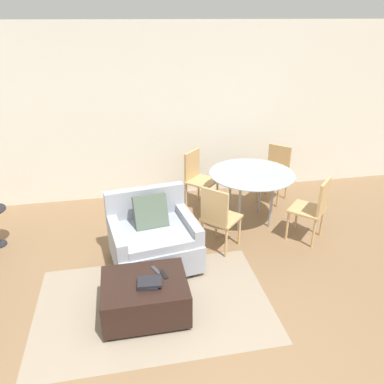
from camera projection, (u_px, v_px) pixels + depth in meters
The scene contains 13 objects.
ground_plane at pixel (187, 378), 3.19m from camera, with size 20.00×20.00×0.00m, color brown.
wall_back at pixel (145, 115), 5.91m from camera, with size 12.00×0.06×2.75m.
area_rug at pixel (154, 304), 4.01m from camera, with size 2.47×1.58×0.01m.
armchair at pixel (153, 238), 4.55m from camera, with size 1.12×1.03×0.89m.
ottoman at pixel (145, 296), 3.79m from camera, with size 0.85×0.67×0.41m.
book_stack at pixel (149, 283), 3.65m from camera, with size 0.25×0.21×0.05m.
tv_remote_primary at pixel (164, 274), 3.81m from camera, with size 0.08×0.16×0.01m.
tv_remote_secondary at pixel (156, 270), 3.87m from camera, with size 0.10×0.16×0.01m.
dining_table at pixel (252, 178), 5.35m from camera, with size 1.22×1.22×0.77m.
dining_chair_near_left at pixel (218, 215), 4.73m from camera, with size 0.59×0.59×0.90m.
dining_chair_near_right at pixel (314, 206), 4.95m from camera, with size 0.59×0.59×0.90m.
dining_chair_far_left at pixel (197, 175), 5.89m from camera, with size 0.59×0.59×0.90m.
dining_chair_far_right at pixel (276, 169), 6.12m from camera, with size 0.59×0.59×0.90m.
Camera 1 is at (-0.37, -2.17, 2.80)m, focal length 35.00 mm.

